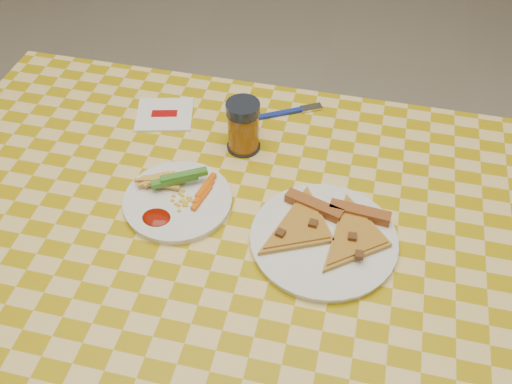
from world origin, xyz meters
The scene contains 8 objects.
table centered at (0.00, 0.00, 0.68)m, with size 1.28×0.88×0.76m.
plate_left centered at (-0.10, 0.03, 0.76)m, with size 0.20×0.20×0.01m, color white.
plate_right centered at (0.18, 0.00, 0.76)m, with size 0.26×0.26×0.01m, color white.
fries_veggies centered at (-0.11, 0.04, 0.78)m, with size 0.16×0.15×0.04m.
pizza_slices centered at (0.18, 0.02, 0.78)m, with size 0.27×0.24×0.02m.
drink_glass centered at (-0.02, 0.21, 0.81)m, with size 0.07×0.07×0.11m.
napkin centered at (-0.22, 0.27, 0.76)m, with size 0.15×0.14×0.01m.
fork centered at (0.05, 0.35, 0.76)m, with size 0.14×0.09×0.01m.
Camera 1 is at (0.21, -0.64, 1.56)m, focal length 40.00 mm.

